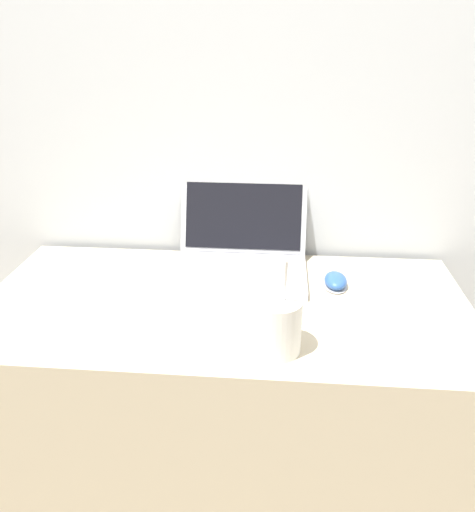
{
  "coord_description": "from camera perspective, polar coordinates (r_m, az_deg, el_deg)",
  "views": [
    {
      "loc": [
        0.12,
        -0.73,
        1.34
      ],
      "look_at": [
        0.02,
        0.36,
        0.84
      ],
      "focal_mm": 35.0,
      "sensor_mm": 36.0,
      "label": 1
    }
  ],
  "objects": [
    {
      "name": "computer_mouse",
      "position": [
        1.25,
        11.15,
        -2.85
      ],
      "size": [
        0.06,
        0.09,
        0.03
      ],
      "color": "#B2B2B7",
      "rests_on": "desk"
    },
    {
      "name": "desk",
      "position": [
        1.4,
        -1.32,
        -18.74
      ],
      "size": [
        1.14,
        0.55,
        0.76
      ],
      "color": "beige",
      "rests_on": "ground_plane"
    },
    {
      "name": "laptop",
      "position": [
        1.31,
        0.36,
        0.52
      ],
      "size": [
        0.34,
        0.3,
        0.22
      ],
      "color": "silver",
      "rests_on": "desk"
    },
    {
      "name": "drink_cup",
      "position": [
        0.98,
        4.5,
        -7.8
      ],
      "size": [
        0.1,
        0.1,
        0.21
      ],
      "color": "white",
      "rests_on": "desk"
    },
    {
      "name": "wall_back",
      "position": [
        1.33,
        -0.14,
        20.81
      ],
      "size": [
        7.0,
        0.04,
        2.5
      ],
      "color": "silver",
      "rests_on": "ground_plane"
    }
  ]
}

